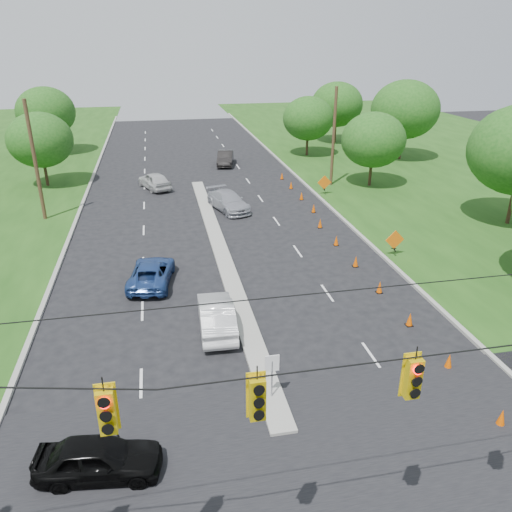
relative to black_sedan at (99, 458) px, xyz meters
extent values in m
cube|color=gray|center=(-3.89, 26.45, -0.68)|extent=(0.25, 110.00, 0.16)
cube|color=gray|center=(16.31, 26.45, -0.68)|extent=(0.25, 110.00, 0.16)
cube|color=gray|center=(6.21, 17.45, -0.68)|extent=(1.00, 34.00, 0.18)
cylinder|color=gray|center=(6.21, 2.45, 0.22)|extent=(0.06, 0.06, 1.80)
cube|color=white|center=(6.21, 2.45, 1.02)|extent=(0.55, 0.04, 0.70)
cylinder|color=black|center=(6.21, -4.55, 6.32)|extent=(24.00, 0.04, 0.04)
cube|color=yellow|center=(1.21, -4.55, 5.54)|extent=(0.34, 0.24, 1.00)
cube|color=yellow|center=(4.21, -4.55, 5.37)|extent=(0.34, 0.24, 1.00)
cube|color=yellow|center=(7.71, -4.55, 5.37)|extent=(0.34, 0.24, 1.00)
cylinder|color=#422D1C|center=(-6.29, 26.45, 3.82)|extent=(0.28, 0.28, 9.00)
cylinder|color=#422D1C|center=(18.71, 31.45, 3.82)|extent=(0.28, 0.28, 9.00)
cone|color=#E35000|center=(14.05, -0.55, -0.33)|extent=(0.32, 0.32, 0.70)
cone|color=#E35000|center=(14.05, 2.95, -0.33)|extent=(0.32, 0.32, 0.70)
cone|color=#E35000|center=(14.05, 6.45, -0.33)|extent=(0.32, 0.32, 0.70)
cone|color=#E35000|center=(14.05, 9.95, -0.33)|extent=(0.32, 0.32, 0.70)
cone|color=#E35000|center=(14.05, 13.45, -0.33)|extent=(0.32, 0.32, 0.70)
cone|color=#E35000|center=(14.05, 16.95, -0.33)|extent=(0.32, 0.32, 0.70)
cone|color=#E35000|center=(14.05, 20.45, -0.33)|extent=(0.32, 0.32, 0.70)
cone|color=#E35000|center=(14.65, 23.95, -0.33)|extent=(0.32, 0.32, 0.70)
cone|color=#E35000|center=(14.65, 27.45, -0.33)|extent=(0.32, 0.32, 0.70)
cone|color=#E35000|center=(14.65, 30.95, -0.33)|extent=(0.32, 0.32, 0.70)
cone|color=#E35000|center=(14.65, 34.45, -0.33)|extent=(0.32, 0.32, 0.70)
cube|color=black|center=(17.01, 14.45, -0.13)|extent=(0.06, 0.58, 0.26)
cube|color=black|center=(17.01, 14.45, -0.13)|extent=(0.06, 0.58, 0.26)
cube|color=orange|center=(17.01, 14.45, 0.47)|extent=(1.27, 0.05, 1.27)
cube|color=black|center=(17.01, 28.45, -0.13)|extent=(0.06, 0.58, 0.26)
cube|color=black|center=(17.01, 28.45, -0.13)|extent=(0.06, 0.58, 0.26)
cube|color=orange|center=(17.01, 28.45, 0.47)|extent=(1.27, 0.05, 1.27)
cylinder|color=black|center=(-7.79, 36.45, 0.58)|extent=(0.28, 0.28, 2.52)
ellipsoid|color=#194C14|center=(-7.79, 36.45, 3.66)|extent=(5.88, 5.88, 5.04)
cylinder|color=black|center=(-9.79, 51.45, 0.76)|extent=(0.28, 0.28, 2.88)
ellipsoid|color=#194C14|center=(-9.79, 51.45, 4.28)|extent=(6.72, 6.72, 5.76)
cylinder|color=black|center=(28.21, 18.45, 0.94)|extent=(0.28, 0.28, 3.24)
cylinder|color=black|center=(22.21, 30.45, 0.58)|extent=(0.28, 0.28, 2.52)
ellipsoid|color=#194C14|center=(22.21, 30.45, 3.66)|extent=(5.88, 5.88, 5.04)
cylinder|color=black|center=(30.21, 40.45, 0.94)|extent=(0.28, 0.28, 3.24)
ellipsoid|color=#194C14|center=(30.21, 40.45, 4.90)|extent=(7.56, 7.56, 6.48)
cylinder|color=black|center=(26.21, 51.45, 0.76)|extent=(0.28, 0.28, 2.88)
ellipsoid|color=#194C14|center=(26.21, 51.45, 4.28)|extent=(6.72, 6.72, 5.76)
cylinder|color=black|center=(20.21, 44.45, 0.58)|extent=(0.28, 0.28, 2.52)
ellipsoid|color=#194C14|center=(20.21, 44.45, 3.66)|extent=(5.88, 5.88, 5.04)
imported|color=black|center=(0.00, 0.00, 0.00)|extent=(4.17, 2.10, 1.36)
imported|color=silver|center=(4.77, 7.98, 0.08)|extent=(1.76, 4.68, 1.53)
imported|color=navy|center=(1.76, 13.61, -0.01)|extent=(2.99, 5.11, 1.33)
imported|color=#9799A2|center=(8.01, 25.94, 0.07)|extent=(3.49, 5.53, 1.49)
imported|color=#BDBDBD|center=(2.20, 33.50, 0.10)|extent=(3.39, 4.91, 1.55)
imported|color=black|center=(9.99, 41.59, 0.09)|extent=(2.51, 4.91, 1.54)
camera|label=1|loc=(2.56, -12.67, 12.24)|focal=35.00mm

